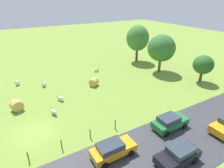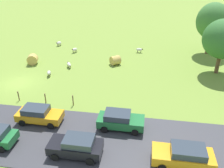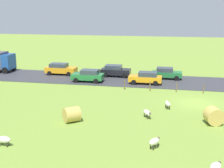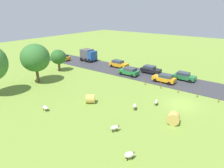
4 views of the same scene
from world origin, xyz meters
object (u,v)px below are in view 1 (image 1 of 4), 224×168
tree_2 (203,65)px  car_0 (170,122)px  hay_bale_1 (94,82)px  car_5 (113,149)px  sheep_1 (60,98)px  car_6 (178,155)px  sheep_3 (54,112)px  tree_1 (161,48)px  sheep_0 (96,69)px  sheep_2 (17,82)px  hay_bale_0 (17,106)px  tree_0 (138,38)px  sheep_4 (44,84)px

tree_2 → car_0: tree_2 is taller
hay_bale_1 → car_5: car_5 is taller
sheep_1 → car_6: 17.55m
sheep_3 → tree_1: 23.16m
sheep_0 → sheep_2: 14.47m
hay_bale_0 → sheep_1: bearing=85.8°
sheep_1 → tree_0: 23.12m
sheep_0 → sheep_1: 12.40m
sheep_2 → car_0: size_ratio=0.25×
tree_2 → sheep_3: bearing=-96.3°
tree_0 → tree_1: 7.69m
sheep_1 → sheep_2: bearing=-151.9°
sheep_4 → car_0: (18.67, 10.02, 0.37)m
sheep_2 → sheep_0: bearing=85.4°
hay_bale_0 → tree_2: size_ratio=0.31×
sheep_1 → sheep_3: bearing=-29.7°
sheep_4 → hay_bale_0: bearing=-39.3°
sheep_1 → tree_0: size_ratio=0.15×
hay_bale_1 → car_0: car_0 is taller
sheep_2 → sheep_3: bearing=14.1°
hay_bale_0 → tree_1: tree_1 is taller
sheep_4 → tree_0: 22.41m
hay_bale_1 → sheep_3: bearing=-57.1°
hay_bale_0 → tree_2: bearing=77.8°
sheep_0 → tree_0: bearing=97.1°
sheep_2 → car_6: bearing=23.0°
car_5 → car_6: car_6 is taller
sheep_0 → hay_bale_0: (7.41, -15.32, 0.24)m
sheep_4 → tree_0: size_ratio=0.13×
sheep_0 → sheep_2: (-1.16, -14.43, 0.01)m
sheep_0 → hay_bale_1: size_ratio=0.87×
sheep_1 → sheep_2: sheep_2 is taller
sheep_3 → car_5: 10.22m
hay_bale_1 → car_5: bearing=-18.9°
sheep_2 → tree_1: (7.46, 25.33, 4.26)m
sheep_2 → car_6: size_ratio=0.25×
sheep_4 → car_5: 19.11m
sheep_2 → car_6: car_6 is taller
sheep_4 → hay_bale_1: (3.93, 7.42, 0.13)m
sheep_1 → sheep_0: bearing=129.1°
sheep_2 → tree_0: bearing=90.5°
sheep_3 → car_5: size_ratio=0.27×
hay_bale_1 → tree_1: 14.73m
hay_bale_0 → car_0: car_0 is taller
sheep_2 → tree_1: 26.75m
tree_2 → sheep_0: bearing=-135.0°
tree_2 → car_5: (6.97, -22.09, -2.30)m
tree_0 → car_0: (21.74, -11.66, -4.40)m
sheep_1 → hay_bale_1: bearing=108.9°
sheep_4 → tree_1: tree_1 is taller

